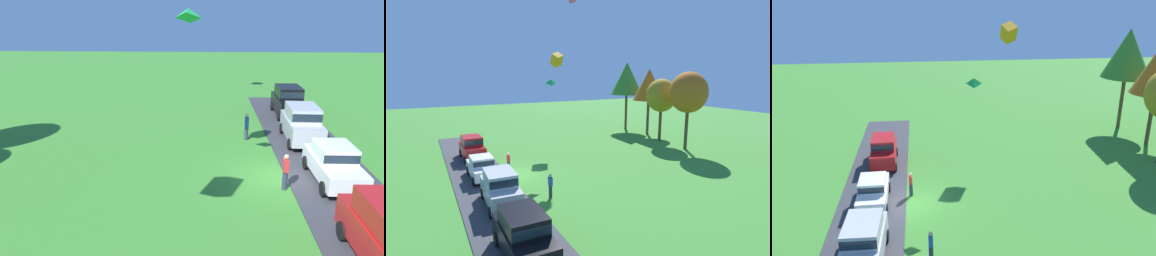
# 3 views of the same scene
# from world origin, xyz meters

# --- Properties ---
(ground_plane) EXTENTS (120.00, 120.00, 0.00)m
(ground_plane) POSITION_xyz_m (0.00, 0.00, 0.00)
(ground_plane) COLOR #3D842D
(pavement_strip) EXTENTS (36.00, 4.40, 0.06)m
(pavement_strip) POSITION_xyz_m (0.00, -2.52, 0.03)
(pavement_strip) COLOR #38383D
(pavement_strip) RESTS_ON ground
(car_sedan_mid_row) EXTENTS (4.41, 1.98, 1.84)m
(car_sedan_mid_row) POSITION_xyz_m (-0.24, -2.39, 1.04)
(car_sedan_mid_row) COLOR white
(car_sedan_mid_row) RESTS_ON ground
(car_suv_far_end) EXTENTS (4.66, 2.18, 2.28)m
(car_suv_far_end) POSITION_xyz_m (5.54, -2.26, 1.30)
(car_suv_far_end) COLOR #B7B7BC
(car_suv_far_end) RESTS_ON ground
(car_suv_by_flagpole) EXTENTS (4.61, 2.06, 2.28)m
(car_suv_by_flagpole) POSITION_xyz_m (11.69, -2.67, 1.30)
(car_suv_by_flagpole) COLOR black
(car_suv_by_flagpole) RESTS_ON ground
(person_on_lawn) EXTENTS (0.36, 0.24, 1.71)m
(person_on_lawn) POSITION_xyz_m (-1.06, 0.01, 0.88)
(person_on_lawn) COLOR #2D334C
(person_on_lawn) RESTS_ON ground
(person_watching_sky) EXTENTS (0.36, 0.24, 1.71)m
(person_watching_sky) POSITION_xyz_m (5.86, 1.08, 0.88)
(person_watching_sky) COLOR #2D334C
(person_watching_sky) RESTS_ON ground
(kite_diamond_low_drifter) EXTENTS (1.00, 0.86, 0.66)m
(kite_diamond_low_drifter) POSITION_xyz_m (-1.55, 4.37, 7.75)
(kite_diamond_low_drifter) COLOR green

